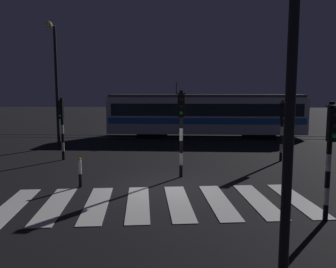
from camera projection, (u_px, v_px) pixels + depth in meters
The scene contains 12 objects.
ground_plane at pixel (163, 186), 13.06m from camera, with size 120.00×120.00×0.00m, color black.
rail_near at pixel (175, 138), 26.12m from camera, with size 80.00×0.12×0.03m, color #59595E.
rail_far at pixel (176, 135), 27.54m from camera, with size 80.00×0.12×0.03m, color #59595E.
crosswalk_zebra at pixel (158, 203), 11.12m from camera, with size 10.17×4.85×0.02m.
traffic_light_corner_far_left at pixel (61, 119), 17.68m from camera, with size 0.36×0.42×3.19m.
traffic_light_corner_far_right at pixel (283, 121), 17.38m from camera, with size 0.36×0.42×3.08m.
traffic_light_corner_near_right at pixel (331, 144), 9.27m from camera, with size 0.36×0.42×3.29m.
traffic_light_median_centre at pixel (181, 121), 14.09m from camera, with size 0.36×0.42×3.57m.
street_lamp_trackside_left at pixel (55, 70), 21.28m from camera, with size 0.44×1.21×7.57m.
street_lamp_near_kerb at pixel (298, 40), 5.57m from camera, with size 0.44×1.21×6.87m.
tram at pixel (205, 114), 26.48m from camera, with size 14.82×2.58×4.15m.
bollard_island_edge at pixel (80, 172), 12.91m from camera, with size 0.12×0.12×1.11m.
Camera 1 is at (0.91, -12.68, 3.59)m, focal length 37.34 mm.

